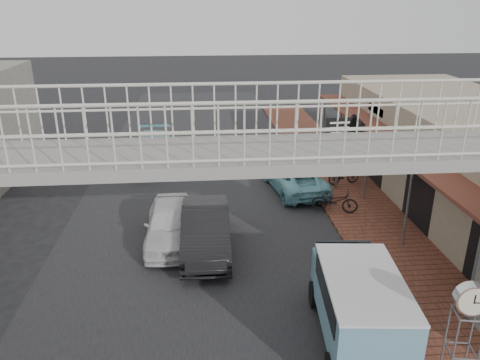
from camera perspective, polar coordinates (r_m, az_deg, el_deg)
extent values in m
plane|color=black|center=(14.88, -4.83, -11.15)|extent=(120.00, 120.00, 0.00)
cube|color=black|center=(14.87, -4.83, -11.13)|extent=(10.00, 60.00, 0.01)
cube|color=brown|center=(18.59, 15.61, -4.77)|extent=(3.00, 40.00, 0.10)
cube|color=gray|center=(20.69, 26.98, 2.14)|extent=(6.00, 18.00, 4.00)
cube|color=brown|center=(18.91, 18.87, 4.58)|extent=(1.80, 18.00, 0.12)
cube|color=silver|center=(22.08, 16.32, 8.21)|extent=(0.08, 2.60, 0.90)
cube|color=#B21914|center=(16.39, 24.18, 2.84)|extent=(0.08, 2.20, 0.80)
cube|color=gray|center=(9.03, -5.61, 2.89)|extent=(14.00, 2.00, 0.24)
cube|color=beige|center=(9.77, -5.73, 8.37)|extent=(14.00, 0.08, 1.10)
cube|color=beige|center=(7.93, -5.82, 5.35)|extent=(14.00, 0.08, 1.10)
imported|color=white|center=(16.43, -8.54, -5.22)|extent=(1.66, 4.11, 1.40)
imported|color=black|center=(15.77, -4.21, -6.03)|extent=(1.63, 4.52, 1.48)
imported|color=#72BBC5|center=(20.73, 6.65, 0.31)|extent=(2.57, 4.57, 1.20)
imported|color=#70BCC2|center=(24.42, -10.76, 3.67)|extent=(2.08, 5.11, 1.48)
cylinder|color=black|center=(13.39, 9.10, -13.59)|extent=(0.32, 0.74, 0.72)
cylinder|color=black|center=(13.72, 15.96, -13.28)|extent=(0.32, 0.74, 0.72)
cube|color=#679AB2|center=(11.69, 14.60, -14.69)|extent=(2.07, 3.46, 1.40)
cube|color=#679AB2|center=(13.36, 12.61, -10.76)|extent=(1.76, 1.09, 0.93)
cube|color=black|center=(11.47, 14.78, -13.14)|extent=(2.05, 2.85, 0.52)
cube|color=silver|center=(11.29, 14.94, -11.70)|extent=(2.09, 3.46, 0.06)
imported|color=black|center=(18.70, 11.48, -2.48)|extent=(1.88, 1.13, 0.93)
imported|color=black|center=(21.58, 12.56, 0.66)|extent=(1.57, 0.72, 0.91)
cylinder|color=#59595B|center=(11.29, 23.58, -18.03)|extent=(0.04, 0.04, 2.06)
cylinder|color=#59595B|center=(11.45, 26.02, -17.84)|extent=(0.04, 0.04, 2.06)
cylinder|color=silver|center=(10.41, 26.41, -12.83)|extent=(0.70, 0.35, 0.67)
cylinder|color=beige|center=(10.32, 26.64, -13.20)|extent=(0.58, 0.12, 0.59)
cylinder|color=beige|center=(10.51, 26.18, -12.46)|extent=(0.58, 0.12, 0.59)
cylinder|color=#59595B|center=(20.65, 11.87, 3.08)|extent=(0.11, 0.11, 3.16)
cube|color=black|center=(20.30, 12.15, 6.12)|extent=(1.31, 0.14, 0.98)
cone|color=black|center=(20.64, 14.57, 6.16)|extent=(0.73, 1.24, 1.20)
cube|color=white|center=(20.26, 12.03, 5.95)|extent=(0.87, 0.06, 0.65)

